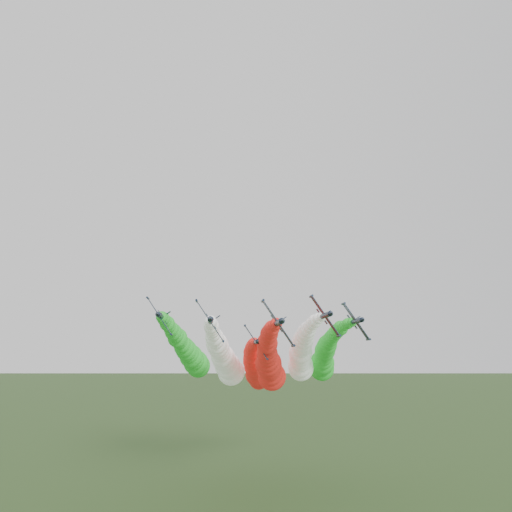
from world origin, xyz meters
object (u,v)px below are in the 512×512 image
object	(u,v)px
jet_outer_right	(325,357)
jet_inner_left	(225,359)
jet_lead	(269,364)
jet_inner_right	(302,355)
jet_outer_left	(189,354)
jet_trail	(255,368)

from	to	relation	value
jet_outer_right	jet_inner_left	bearing A→B (deg)	-161.65
jet_lead	jet_outer_right	bearing A→B (deg)	45.90
jet_inner_left	jet_inner_right	world-z (taller)	jet_inner_right
jet_lead	jet_inner_right	bearing A→B (deg)	42.33
jet_lead	jet_outer_left	xyz separation A→B (m)	(-20.79, 19.72, 2.49)
jet_inner_right	jet_outer_right	world-z (taller)	jet_inner_right
jet_inner_right	jet_lead	bearing A→B (deg)	-137.67
jet_outer_left	jet_outer_right	bearing A→B (deg)	-1.83
jet_outer_right	jet_outer_left	bearing A→B (deg)	178.17
jet_lead	jet_inner_left	bearing A→B (deg)	140.69
jet_inner_left	jet_trail	xyz separation A→B (m)	(9.43, 17.48, -2.73)
jet_lead	jet_outer_left	world-z (taller)	jet_outer_left
jet_outer_left	jet_trail	distance (m)	20.87
jet_lead	jet_inner_left	xyz separation A→B (m)	(-10.91, 8.93, 0.97)
jet_outer_left	jet_inner_right	bearing A→B (deg)	-19.91
jet_outer_left	jet_lead	bearing A→B (deg)	-43.50
jet_lead	jet_outer_right	size ratio (longest dim) A/B	1.00
jet_outer_left	jet_trail	world-z (taller)	jet_outer_left
jet_lead	jet_outer_left	size ratio (longest dim) A/B	1.00
jet_lead	jet_trail	xyz separation A→B (m)	(-1.48, 26.41, -1.76)
jet_inner_left	jet_outer_right	size ratio (longest dim) A/B	1.00
jet_inner_right	jet_outer_left	bearing A→B (deg)	160.09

